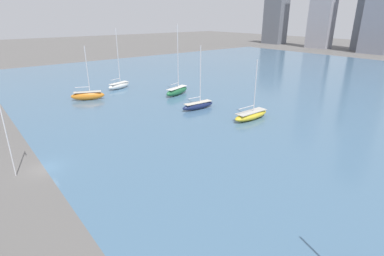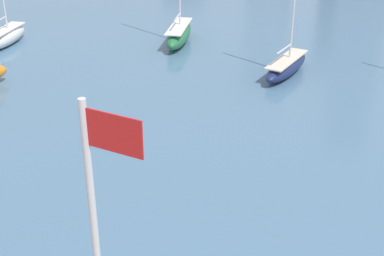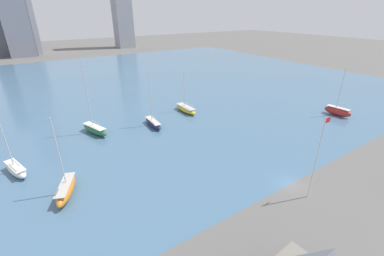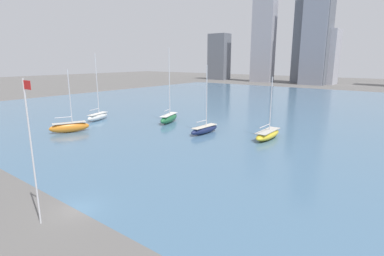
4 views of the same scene
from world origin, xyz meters
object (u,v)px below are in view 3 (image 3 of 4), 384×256
(sailboat_red, at_px, (338,111))
(flag_pole, at_px, (317,157))
(sailboat_navy, at_px, (153,123))
(sailboat_green, at_px, (95,129))
(sailboat_yellow, at_px, (186,109))
(sailboat_white, at_px, (16,168))
(sailboat_orange, at_px, (66,189))

(sailboat_red, bearing_deg, flag_pole, -161.45)
(sailboat_navy, distance_m, sailboat_green, 12.88)
(sailboat_navy, xyz_separation_m, sailboat_yellow, (11.36, 3.62, -0.01))
(sailboat_navy, bearing_deg, sailboat_red, -22.79)
(flag_pole, height_order, sailboat_green, sailboat_green)
(sailboat_navy, xyz_separation_m, sailboat_green, (-12.39, 3.50, 0.21))
(sailboat_navy, xyz_separation_m, sailboat_red, (42.48, -20.29, 0.32))
(sailboat_navy, distance_m, sailboat_red, 47.08)
(sailboat_white, bearing_deg, flag_pole, -58.05)
(sailboat_navy, relative_size, sailboat_orange, 1.06)
(sailboat_navy, height_order, sailboat_yellow, sailboat_navy)
(sailboat_orange, height_order, sailboat_white, sailboat_white)
(sailboat_navy, bearing_deg, sailboat_yellow, 20.40)
(flag_pole, xyz_separation_m, sailboat_green, (-20.08, 38.80, -5.67))
(sailboat_red, bearing_deg, sailboat_orange, 170.86)
(sailboat_navy, bearing_deg, sailboat_green, 166.94)
(sailboat_red, bearing_deg, sailboat_green, 151.77)
(sailboat_orange, height_order, sailboat_green, sailboat_green)
(sailboat_green, distance_m, sailboat_white, 17.15)
(sailboat_orange, distance_m, sailboat_green, 20.99)
(sailboat_navy, xyz_separation_m, sailboat_orange, (-21.47, -15.42, 0.21))
(sailboat_yellow, height_order, sailboat_white, sailboat_white)
(sailboat_orange, bearing_deg, sailboat_white, 142.95)
(sailboat_green, bearing_deg, sailboat_white, -169.61)
(sailboat_red, height_order, sailboat_white, sailboat_white)
(sailboat_navy, relative_size, sailboat_yellow, 1.17)
(sailboat_navy, relative_size, sailboat_green, 0.78)
(flag_pole, relative_size, sailboat_yellow, 1.13)
(flag_pole, relative_size, sailboat_navy, 0.97)
(flag_pole, distance_m, sailboat_navy, 36.60)
(sailboat_yellow, height_order, sailboat_red, sailboat_red)
(sailboat_navy, height_order, sailboat_white, sailboat_white)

